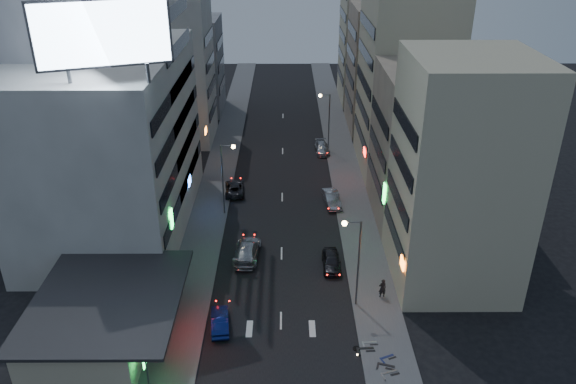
{
  "coord_description": "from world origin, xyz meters",
  "views": [
    {
      "loc": [
        0.41,
        -32.0,
        29.67
      ],
      "look_at": [
        0.63,
        15.84,
        5.74
      ],
      "focal_mm": 35.0,
      "sensor_mm": 36.0,
      "label": 1
    }
  ],
  "objects_px": {
    "parked_car_right_far": "(322,148)",
    "scooter_black_a": "(396,360)",
    "parked_car_right_mid": "(332,199)",
    "road_car_silver": "(247,250)",
    "scooter_silver_b": "(377,336)",
    "person": "(382,288)",
    "road_car_blue": "(220,321)",
    "scooter_black_b": "(374,341)",
    "parked_car_right_near": "(331,261)",
    "parked_car_left": "(235,188)",
    "scooter_blue": "(393,348)",
    "scooter_silver_a": "(397,363)"
  },
  "relations": [
    {
      "from": "parked_car_right_mid",
      "to": "parked_car_right_far",
      "type": "distance_m",
      "value": 15.38
    },
    {
      "from": "parked_car_right_mid",
      "to": "scooter_silver_a",
      "type": "distance_m",
      "value": 25.85
    },
    {
      "from": "parked_car_right_mid",
      "to": "road_car_silver",
      "type": "height_order",
      "value": "road_car_silver"
    },
    {
      "from": "parked_car_right_near",
      "to": "scooter_silver_a",
      "type": "bearing_deg",
      "value": -74.15
    },
    {
      "from": "road_car_blue",
      "to": "scooter_black_a",
      "type": "height_order",
      "value": "scooter_black_a"
    },
    {
      "from": "parked_car_right_far",
      "to": "scooter_black_a",
      "type": "xyz_separation_m",
      "value": [
        2.93,
        -40.77,
        0.07
      ]
    },
    {
      "from": "parked_car_right_near",
      "to": "parked_car_left",
      "type": "bearing_deg",
      "value": 123.36
    },
    {
      "from": "parked_car_right_near",
      "to": "parked_car_right_mid",
      "type": "bearing_deg",
      "value": 85.54
    },
    {
      "from": "person",
      "to": "parked_car_right_near",
      "type": "bearing_deg",
      "value": -60.37
    },
    {
      "from": "parked_car_right_far",
      "to": "scooter_silver_a",
      "type": "distance_m",
      "value": 41.19
    },
    {
      "from": "parked_car_left",
      "to": "scooter_silver_a",
      "type": "bearing_deg",
      "value": 110.68
    },
    {
      "from": "road_car_blue",
      "to": "parked_car_right_far",
      "type": "bearing_deg",
      "value": -112.6
    },
    {
      "from": "parked_car_right_far",
      "to": "person",
      "type": "relative_size",
      "value": 2.48
    },
    {
      "from": "parked_car_left",
      "to": "road_car_silver",
      "type": "height_order",
      "value": "road_car_silver"
    },
    {
      "from": "parked_car_left",
      "to": "scooter_blue",
      "type": "distance_m",
      "value": 30.48
    },
    {
      "from": "scooter_black_b",
      "to": "parked_car_right_far",
      "type": "bearing_deg",
      "value": -1.85
    },
    {
      "from": "parked_car_right_near",
      "to": "road_car_silver",
      "type": "xyz_separation_m",
      "value": [
        -7.9,
        1.69,
        0.11
      ]
    },
    {
      "from": "scooter_black_a",
      "to": "parked_car_right_mid",
      "type": "bearing_deg",
      "value": 23.86
    },
    {
      "from": "parked_car_right_far",
      "to": "scooter_black_b",
      "type": "height_order",
      "value": "scooter_black_b"
    },
    {
      "from": "parked_car_right_near",
      "to": "person",
      "type": "distance_m",
      "value": 6.13
    },
    {
      "from": "parked_car_right_mid",
      "to": "scooter_silver_a",
      "type": "height_order",
      "value": "parked_car_right_mid"
    },
    {
      "from": "road_car_blue",
      "to": "road_car_silver",
      "type": "bearing_deg",
      "value": -105.62
    },
    {
      "from": "parked_car_right_mid",
      "to": "road_car_blue",
      "type": "bearing_deg",
      "value": -123.75
    },
    {
      "from": "parked_car_left",
      "to": "scooter_blue",
      "type": "bearing_deg",
      "value": 112.01
    },
    {
      "from": "parked_car_right_far",
      "to": "scooter_blue",
      "type": "bearing_deg",
      "value": -88.97
    },
    {
      "from": "scooter_black_a",
      "to": "scooter_silver_b",
      "type": "height_order",
      "value": "scooter_black_a"
    },
    {
      "from": "parked_car_right_far",
      "to": "road_car_blue",
      "type": "xyz_separation_m",
      "value": [
        -10.27,
        -36.31,
        0.01
      ]
    },
    {
      "from": "parked_car_left",
      "to": "scooter_black_a",
      "type": "relative_size",
      "value": 2.45
    },
    {
      "from": "parked_car_right_mid",
      "to": "scooter_black_a",
      "type": "distance_m",
      "value": 25.54
    },
    {
      "from": "parked_car_right_near",
      "to": "scooter_blue",
      "type": "distance_m",
      "value": 12.17
    },
    {
      "from": "road_car_blue",
      "to": "scooter_black_b",
      "type": "relative_size",
      "value": 2.0
    },
    {
      "from": "scooter_silver_a",
      "to": "parked_car_left",
      "type": "bearing_deg",
      "value": 9.4
    },
    {
      "from": "parked_car_right_mid",
      "to": "scooter_black_a",
      "type": "height_order",
      "value": "parked_car_right_mid"
    },
    {
      "from": "parked_car_left",
      "to": "scooter_blue",
      "type": "height_order",
      "value": "parked_car_left"
    },
    {
      "from": "parked_car_left",
      "to": "road_car_silver",
      "type": "bearing_deg",
      "value": 94.27
    },
    {
      "from": "road_car_blue",
      "to": "scooter_silver_a",
      "type": "bearing_deg",
      "value": 153.34
    },
    {
      "from": "parked_car_right_near",
      "to": "road_car_silver",
      "type": "distance_m",
      "value": 8.08
    },
    {
      "from": "scooter_black_b",
      "to": "scooter_silver_b",
      "type": "xyz_separation_m",
      "value": [
        0.33,
        0.63,
        -0.08
      ]
    },
    {
      "from": "person",
      "to": "scooter_black_a",
      "type": "bearing_deg",
      "value": 77.06
    },
    {
      "from": "parked_car_right_far",
      "to": "person",
      "type": "height_order",
      "value": "person"
    },
    {
      "from": "scooter_black_a",
      "to": "scooter_silver_b",
      "type": "bearing_deg",
      "value": 37.8
    },
    {
      "from": "parked_car_right_near",
      "to": "scooter_blue",
      "type": "relative_size",
      "value": 2.33
    },
    {
      "from": "parked_car_right_mid",
      "to": "scooter_silver_a",
      "type": "bearing_deg",
      "value": -91.1
    },
    {
      "from": "road_car_blue",
      "to": "scooter_black_b",
      "type": "bearing_deg",
      "value": 161.6
    },
    {
      "from": "parked_car_left",
      "to": "road_car_blue",
      "type": "bearing_deg",
      "value": 86.53
    },
    {
      "from": "road_car_silver",
      "to": "person",
      "type": "distance_m",
      "value": 13.48
    },
    {
      "from": "scooter_black_a",
      "to": "scooter_black_b",
      "type": "relative_size",
      "value": 0.98
    },
    {
      "from": "scooter_black_b",
      "to": "scooter_silver_b",
      "type": "height_order",
      "value": "scooter_black_b"
    },
    {
      "from": "parked_car_right_mid",
      "to": "scooter_black_a",
      "type": "xyz_separation_m",
      "value": [
        2.77,
        -25.39,
        -0.02
      ]
    },
    {
      "from": "scooter_silver_b",
      "to": "person",
      "type": "bearing_deg",
      "value": -15.31
    }
  ]
}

